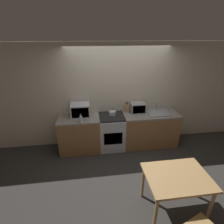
{
  "coord_description": "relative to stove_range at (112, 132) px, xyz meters",
  "views": [
    {
      "loc": [
        -0.71,
        -3.24,
        2.76
      ],
      "look_at": [
        -0.21,
        0.5,
        1.05
      ],
      "focal_mm": 28.0,
      "sensor_mm": 36.0,
      "label": 1
    }
  ],
  "objects": [
    {
      "name": "ground_plane",
      "position": [
        0.2,
        -0.6,
        -0.45
      ],
      "size": [
        16.0,
        16.0,
        0.0
      ],
      "primitive_type": "plane",
      "color": "#33302D"
    },
    {
      "name": "wall_back",
      "position": [
        0.2,
        0.34,
        0.85
      ],
      "size": [
        10.0,
        0.06,
        2.6
      ],
      "color": "beige",
      "rests_on": "ground_plane"
    },
    {
      "name": "counter_left_run",
      "position": [
        -0.81,
        0.0,
        0.0
      ],
      "size": [
        0.99,
        0.62,
        0.9
      ],
      "color": "olive",
      "rests_on": "ground_plane"
    },
    {
      "name": "counter_right_run",
      "position": [
        1.01,
        0.0,
        0.0
      ],
      "size": [
        1.4,
        0.62,
        0.9
      ],
      "color": "olive",
      "rests_on": "ground_plane"
    },
    {
      "name": "stove_range",
      "position": [
        0.0,
        0.0,
        0.0
      ],
      "size": [
        0.63,
        0.62,
        0.9
      ],
      "color": "silver",
      "rests_on": "ground_plane"
    },
    {
      "name": "kettle",
      "position": [
        0.03,
        0.05,
        0.53
      ],
      "size": [
        0.18,
        0.18,
        0.18
      ],
      "color": "#B7B7BC",
      "rests_on": "stove_range"
    },
    {
      "name": "microwave",
      "position": [
        -0.75,
        0.1,
        0.61
      ],
      "size": [
        0.46,
        0.37,
        0.32
      ],
      "color": "silver",
      "rests_on": "counter_left_run"
    },
    {
      "name": "bottle",
      "position": [
        -0.74,
        -0.24,
        0.53
      ],
      "size": [
        0.06,
        0.06,
        0.21
      ],
      "color": "silver",
      "rests_on": "counter_left_run"
    },
    {
      "name": "knife_block",
      "position": [
        0.41,
        0.18,
        0.56
      ],
      "size": [
        0.1,
        0.1,
        0.28
      ],
      "color": "tan",
      "rests_on": "counter_right_run"
    },
    {
      "name": "toaster_oven",
      "position": [
        0.69,
        0.14,
        0.58
      ],
      "size": [
        0.36,
        0.29,
        0.25
      ],
      "color": "#999BA0",
      "rests_on": "counter_right_run"
    },
    {
      "name": "sink_basin",
      "position": [
        1.2,
        0.01,
        0.47
      ],
      "size": [
        0.55,
        0.44,
        0.24
      ],
      "color": "#999BA0",
      "rests_on": "counter_right_run"
    },
    {
      "name": "dining_table",
      "position": [
        0.78,
        -1.94,
        0.2
      ],
      "size": [
        0.99,
        0.74,
        0.74
      ],
      "color": "tan",
      "rests_on": "ground_plane"
    }
  ]
}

